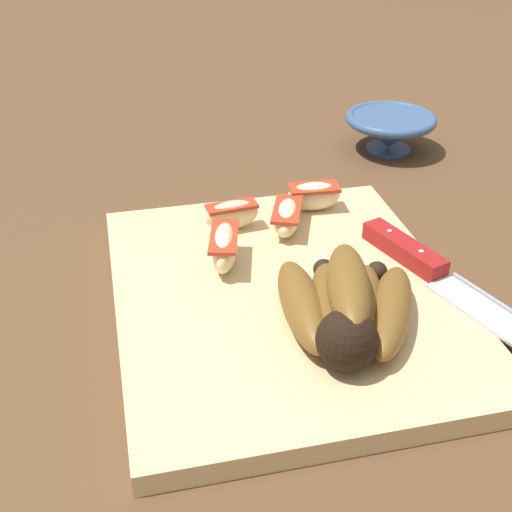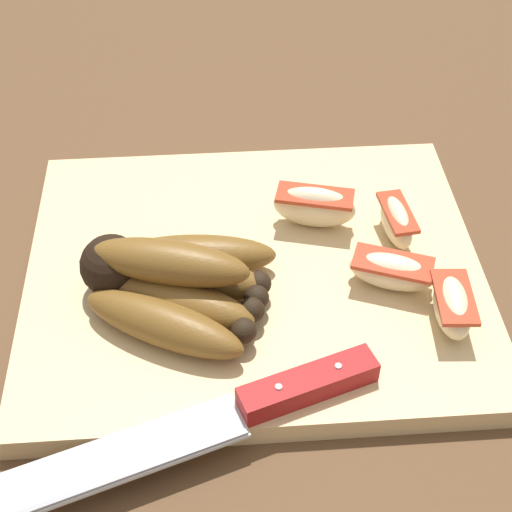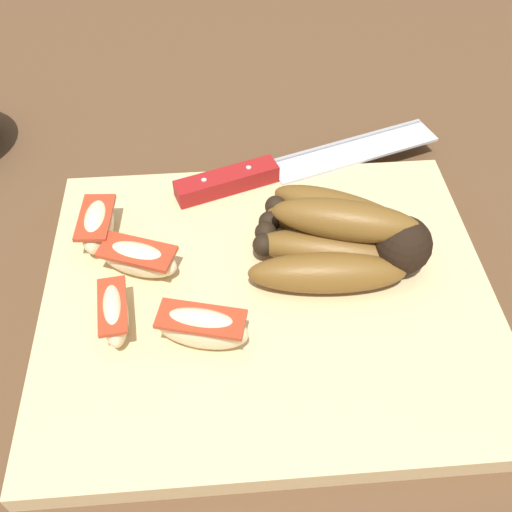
{
  "view_description": "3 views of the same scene",
  "coord_description": "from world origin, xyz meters",
  "px_view_note": "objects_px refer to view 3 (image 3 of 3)",
  "views": [
    {
      "loc": [
        0.51,
        -0.12,
        0.38
      ],
      "look_at": [
        0.0,
        -0.01,
        0.05
      ],
      "focal_mm": 48.02,
      "sensor_mm": 36.0,
      "label": 1
    },
    {
      "loc": [
        0.05,
        0.45,
        0.46
      ],
      "look_at": [
        0.02,
        0.02,
        0.03
      ],
      "focal_mm": 53.89,
      "sensor_mm": 36.0,
      "label": 2
    },
    {
      "loc": [
        -0.01,
        -0.27,
        0.39
      ],
      "look_at": [
        0.01,
        0.03,
        0.05
      ],
      "focal_mm": 40.03,
      "sensor_mm": 36.0,
      "label": 3
    }
  ],
  "objects_px": {
    "chefs_knife": "(273,170)",
    "apple_wedge_extra": "(115,313)",
    "banana_bunch": "(343,237)",
    "apple_wedge_middle": "(202,328)",
    "apple_wedge_near": "(139,259)",
    "apple_wedge_far": "(98,225)"
  },
  "relations": [
    {
      "from": "banana_bunch",
      "to": "apple_wedge_extra",
      "type": "height_order",
      "value": "banana_bunch"
    },
    {
      "from": "banana_bunch",
      "to": "chefs_knife",
      "type": "relative_size",
      "value": 0.56
    },
    {
      "from": "chefs_knife",
      "to": "apple_wedge_extra",
      "type": "xyz_separation_m",
      "value": [
        -0.14,
        -0.17,
        0.01
      ]
    },
    {
      "from": "apple_wedge_far",
      "to": "banana_bunch",
      "type": "bearing_deg",
      "value": -9.65
    },
    {
      "from": "apple_wedge_middle",
      "to": "apple_wedge_far",
      "type": "xyz_separation_m",
      "value": [
        -0.09,
        0.12,
        -0.0
      ]
    },
    {
      "from": "banana_bunch",
      "to": "chefs_knife",
      "type": "xyz_separation_m",
      "value": [
        -0.05,
        0.11,
        -0.02
      ]
    },
    {
      "from": "chefs_knife",
      "to": "apple_wedge_extra",
      "type": "bearing_deg",
      "value": -129.17
    },
    {
      "from": "banana_bunch",
      "to": "apple_wedge_middle",
      "type": "height_order",
      "value": "banana_bunch"
    },
    {
      "from": "apple_wedge_near",
      "to": "apple_wedge_extra",
      "type": "bearing_deg",
      "value": -104.8
    },
    {
      "from": "banana_bunch",
      "to": "apple_wedge_middle",
      "type": "bearing_deg",
      "value": -145.97
    },
    {
      "from": "apple_wedge_far",
      "to": "apple_wedge_extra",
      "type": "height_order",
      "value": "same"
    },
    {
      "from": "banana_bunch",
      "to": "apple_wedge_near",
      "type": "relative_size",
      "value": 2.14
    },
    {
      "from": "apple_wedge_near",
      "to": "banana_bunch",
      "type": "bearing_deg",
      "value": 1.62
    },
    {
      "from": "apple_wedge_middle",
      "to": "apple_wedge_far",
      "type": "distance_m",
      "value": 0.15
    },
    {
      "from": "chefs_knife",
      "to": "apple_wedge_middle",
      "type": "height_order",
      "value": "apple_wedge_middle"
    },
    {
      "from": "chefs_knife",
      "to": "banana_bunch",
      "type": "bearing_deg",
      "value": -66.23
    },
    {
      "from": "apple_wedge_middle",
      "to": "apple_wedge_extra",
      "type": "bearing_deg",
      "value": 162.78
    },
    {
      "from": "chefs_knife",
      "to": "apple_wedge_middle",
      "type": "distance_m",
      "value": 0.2
    },
    {
      "from": "apple_wedge_near",
      "to": "apple_wedge_middle",
      "type": "height_order",
      "value": "apple_wedge_middle"
    },
    {
      "from": "chefs_knife",
      "to": "apple_wedge_far",
      "type": "distance_m",
      "value": 0.18
    },
    {
      "from": "apple_wedge_near",
      "to": "apple_wedge_middle",
      "type": "bearing_deg",
      "value": -55.83
    },
    {
      "from": "banana_bunch",
      "to": "chefs_knife",
      "type": "height_order",
      "value": "banana_bunch"
    }
  ]
}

